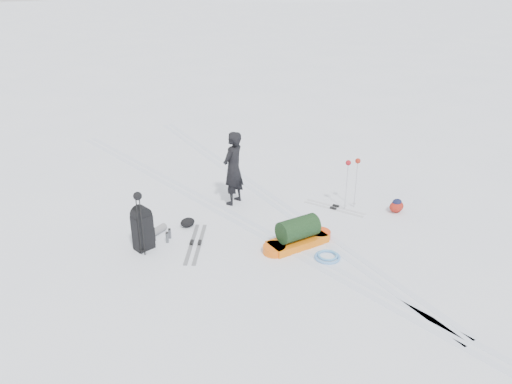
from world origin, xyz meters
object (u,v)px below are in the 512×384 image
skier (233,168)px  ski_poles_black (138,204)px  pulk_sled (298,235)px  expedition_rucksack (144,228)px

skier → ski_poles_black: bearing=-3.9°
skier → pulk_sled: 2.68m
skier → ski_poles_black: size_ratio=1.31×
skier → ski_poles_black: skier is taller
pulk_sled → expedition_rucksack: expedition_rucksack is taller
expedition_rucksack → ski_poles_black: size_ratio=0.69×
skier → pulk_sled: bearing=65.2°
expedition_rucksack → skier: bearing=7.2°
ski_poles_black → skier: bearing=26.3°
expedition_rucksack → pulk_sled: bearing=-42.8°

